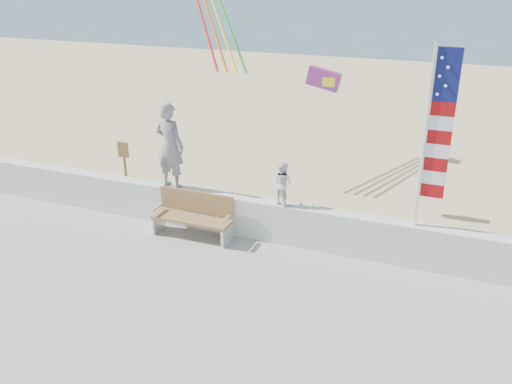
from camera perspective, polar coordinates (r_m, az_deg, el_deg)
ground at (r=10.73m, az=-4.60°, el=-9.99°), size 220.00×220.00×0.00m
sand at (r=18.47m, az=7.67°, el=4.34°), size 90.00×40.00×0.08m
seawall at (r=12.03m, az=-0.54°, el=-2.69°), size 30.00×0.35×0.90m
adult at (r=12.32m, az=-9.06°, el=4.82°), size 0.77×0.56×1.97m
child at (r=11.43m, az=2.82°, el=0.92°), size 0.56×0.51×0.94m
bench at (r=12.09m, az=-6.61°, el=-2.39°), size 1.80×0.57×1.00m
flag at (r=10.46m, az=18.14°, el=6.07°), size 0.50×0.08×3.50m
parafoil_kite at (r=13.08m, az=7.24°, el=11.70°), size 0.84×0.22×0.58m
sign at (r=14.81m, az=-13.66°, el=2.94°), size 0.32×0.07×1.46m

